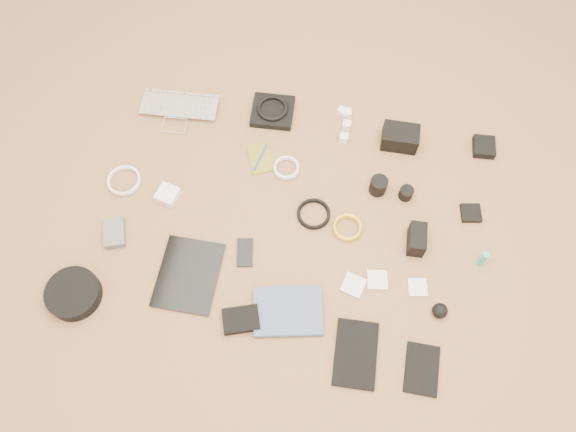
% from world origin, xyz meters
% --- Properties ---
extents(laptop, '(0.33, 0.25, 0.02)m').
position_xyz_m(laptop, '(-0.54, 0.37, 0.01)').
color(laptop, silver).
rests_on(laptop, ground).
extents(headphone_pouch, '(0.18, 0.17, 0.03)m').
position_xyz_m(headphone_pouch, '(-0.17, 0.46, 0.01)').
color(headphone_pouch, black).
rests_on(headphone_pouch, ground).
extents(headphones, '(0.16, 0.16, 0.02)m').
position_xyz_m(headphones, '(-0.17, 0.46, 0.04)').
color(headphones, black).
rests_on(headphones, headphone_pouch).
extents(charger_a, '(0.04, 0.04, 0.03)m').
position_xyz_m(charger_a, '(0.11, 0.53, 0.01)').
color(charger_a, white).
rests_on(charger_a, ground).
extents(charger_b, '(0.03, 0.03, 0.03)m').
position_xyz_m(charger_b, '(0.14, 0.46, 0.02)').
color(charger_b, white).
rests_on(charger_b, ground).
extents(charger_c, '(0.04, 0.04, 0.03)m').
position_xyz_m(charger_c, '(0.13, 0.52, 0.02)').
color(charger_c, white).
rests_on(charger_c, ground).
extents(charger_d, '(0.03, 0.03, 0.03)m').
position_xyz_m(charger_d, '(0.14, 0.40, 0.02)').
color(charger_d, white).
rests_on(charger_d, ground).
extents(dslr_camera, '(0.14, 0.10, 0.08)m').
position_xyz_m(dslr_camera, '(0.35, 0.43, 0.04)').
color(dslr_camera, black).
rests_on(dslr_camera, ground).
extents(lens_pouch, '(0.09, 0.10, 0.03)m').
position_xyz_m(lens_pouch, '(0.68, 0.48, 0.02)').
color(lens_pouch, black).
rests_on(lens_pouch, ground).
extents(notebook_olive, '(0.13, 0.16, 0.01)m').
position_xyz_m(notebook_olive, '(-0.16, 0.24, 0.00)').
color(notebook_olive, olive).
rests_on(notebook_olive, ground).
extents(pen_blue, '(0.03, 0.12, 0.01)m').
position_xyz_m(pen_blue, '(-0.16, 0.24, 0.01)').
color(pen_blue, '#1540AA').
rests_on(pen_blue, notebook_olive).
extents(cable_white_a, '(0.12, 0.12, 0.01)m').
position_xyz_m(cable_white_a, '(-0.05, 0.22, 0.01)').
color(cable_white_a, white).
rests_on(cable_white_a, ground).
extents(lens_a, '(0.09, 0.09, 0.07)m').
position_xyz_m(lens_a, '(0.30, 0.20, 0.04)').
color(lens_a, black).
rests_on(lens_a, ground).
extents(lens_b, '(0.05, 0.05, 0.05)m').
position_xyz_m(lens_b, '(0.41, 0.20, 0.02)').
color(lens_b, black).
rests_on(lens_b, ground).
extents(card_reader, '(0.09, 0.09, 0.02)m').
position_xyz_m(card_reader, '(0.66, 0.18, 0.01)').
color(card_reader, black).
rests_on(card_reader, ground).
extents(power_brick, '(0.09, 0.09, 0.03)m').
position_xyz_m(power_brick, '(-0.46, 0.01, 0.02)').
color(power_brick, white).
rests_on(power_brick, ground).
extents(cable_white_b, '(0.15, 0.15, 0.01)m').
position_xyz_m(cable_white_b, '(-0.65, 0.03, 0.01)').
color(cable_white_b, white).
rests_on(cable_white_b, ground).
extents(cable_black, '(0.14, 0.14, 0.01)m').
position_xyz_m(cable_black, '(0.09, 0.05, 0.01)').
color(cable_black, black).
rests_on(cable_black, ground).
extents(cable_yellow, '(0.12, 0.12, 0.01)m').
position_xyz_m(cable_yellow, '(0.22, 0.02, 0.01)').
color(cable_yellow, gold).
rests_on(cable_yellow, ground).
extents(flash, '(0.07, 0.11, 0.08)m').
position_xyz_m(flash, '(0.47, 0.01, 0.04)').
color(flash, black).
rests_on(flash, ground).
extents(lens_cleaner, '(0.03, 0.03, 0.08)m').
position_xyz_m(lens_cleaner, '(0.70, -0.01, 0.04)').
color(lens_cleaner, '#1BB2A1').
rests_on(lens_cleaner, ground).
extents(battery_charger, '(0.11, 0.13, 0.03)m').
position_xyz_m(battery_charger, '(-0.60, -0.19, 0.02)').
color(battery_charger, '#56565B').
rests_on(battery_charger, ground).
extents(tablet, '(0.22, 0.28, 0.01)m').
position_xyz_m(tablet, '(-0.30, -0.28, 0.01)').
color(tablet, black).
rests_on(tablet, ground).
extents(phone, '(0.08, 0.12, 0.01)m').
position_xyz_m(phone, '(-0.12, -0.15, 0.00)').
color(phone, black).
rests_on(phone, ground).
extents(filter_case_left, '(0.09, 0.09, 0.01)m').
position_xyz_m(filter_case_left, '(0.28, -0.19, 0.01)').
color(filter_case_left, silver).
rests_on(filter_case_left, ground).
extents(filter_case_mid, '(0.08, 0.08, 0.01)m').
position_xyz_m(filter_case_mid, '(0.36, -0.15, 0.00)').
color(filter_case_mid, silver).
rests_on(filter_case_mid, ground).
extents(filter_case_right, '(0.08, 0.08, 0.01)m').
position_xyz_m(filter_case_right, '(0.50, -0.15, 0.00)').
color(filter_case_right, silver).
rests_on(filter_case_right, ground).
extents(air_blower, '(0.06, 0.06, 0.05)m').
position_xyz_m(air_blower, '(0.58, -0.23, 0.03)').
color(air_blower, black).
rests_on(air_blower, ground).
extents(headphone_case, '(0.24, 0.24, 0.05)m').
position_xyz_m(headphone_case, '(-0.66, -0.44, 0.03)').
color(headphone_case, black).
rests_on(headphone_case, ground).
extents(drive_case, '(0.15, 0.13, 0.03)m').
position_xyz_m(drive_case, '(-0.07, -0.40, 0.02)').
color(drive_case, black).
rests_on(drive_case, ground).
extents(paperback, '(0.27, 0.23, 0.02)m').
position_xyz_m(paperback, '(0.10, -0.42, 0.01)').
color(paperback, '#425070').
rests_on(paperback, ground).
extents(notebook_black_a, '(0.16, 0.23, 0.02)m').
position_xyz_m(notebook_black_a, '(0.32, -0.43, 0.01)').
color(notebook_black_a, black).
rests_on(notebook_black_a, ground).
extents(notebook_black_b, '(0.11, 0.17, 0.01)m').
position_xyz_m(notebook_black_b, '(0.54, -0.43, 0.01)').
color(notebook_black_b, black).
rests_on(notebook_black_b, ground).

